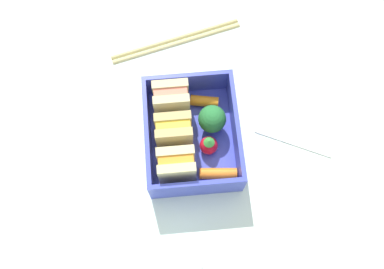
{
  "coord_description": "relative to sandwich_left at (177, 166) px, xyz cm",
  "views": [
    {
      "loc": [
        -19.84,
        1.74,
        57.98
      ],
      "look_at": [
        0.0,
        0.0,
        2.7
      ],
      "focal_mm": 40.0,
      "sensor_mm": 36.0,
      "label": 1
    }
  ],
  "objects": [
    {
      "name": "carrot_stick_far_left",
      "position": [
        9.84,
        -4.66,
        -2.28
      ],
      "size": [
        2.25,
        4.21,
        1.53
      ],
      "primitive_type": "cylinder",
      "rotation": [
        1.57,
        0.0,
        6.09
      ],
      "color": "orange",
      "rests_on": "bento_tray"
    },
    {
      "name": "sandwich_center",
      "position": [
        9.34,
        0.0,
        0.0
      ],
      "size": [
        3.42,
        4.86,
        6.08
      ],
      "color": "beige",
      "rests_on": "bento_tray"
    },
    {
      "name": "folded_napkin",
      "position": [
        7.49,
        -18.82,
        -4.04
      ],
      "size": [
        14.12,
        14.57,
        0.4
      ],
      "primitive_type": "cube",
      "rotation": [
        0.0,
        0.0,
        -0.44
      ],
      "color": "white",
      "rests_on": "ground_plane"
    },
    {
      "name": "bento_rim",
      "position": [
        4.67,
        -2.43,
        -0.74
      ],
      "size": [
        15.81,
        12.61,
        4.6
      ],
      "color": "#3D47C2",
      "rests_on": "bento_tray"
    },
    {
      "name": "drinking_glass",
      "position": [
        -12.23,
        0.37,
        -0.72
      ],
      "size": [
        5.17,
        5.17,
        7.05
      ],
      "primitive_type": "cylinder",
      "color": "silver",
      "rests_on": "ground_plane"
    },
    {
      "name": "sandwich_center_left",
      "position": [
        4.67,
        0.0,
        0.0
      ],
      "size": [
        3.42,
        4.86,
        6.08
      ],
      "color": "tan",
      "rests_on": "bento_tray"
    },
    {
      "name": "ground_plane",
      "position": [
        4.67,
        -2.43,
        -5.24
      ],
      "size": [
        120.0,
        120.0,
        2.0
      ],
      "primitive_type": "cube",
      "color": "silver"
    },
    {
      "name": "chopstick_pair",
      "position": [
        21.32,
        -1.4,
        -3.89
      ],
      "size": [
        6.62,
        20.57,
        0.7
      ],
      "color": "tan",
      "rests_on": "ground_plane"
    },
    {
      "name": "carrot_stick_left",
      "position": [
        -0.95,
        -5.49,
        -2.29
      ],
      "size": [
        1.92,
        5.13,
        1.5
      ],
      "primitive_type": "cylinder",
      "rotation": [
        1.57,
        0.0,
        3.06
      ],
      "color": "orange",
      "rests_on": "bento_tray"
    },
    {
      "name": "strawberry_far_left",
      "position": [
        2.98,
        -4.58,
        -1.66
      ],
      "size": [
        2.52,
        2.52,
        3.12
      ],
      "color": "red",
      "rests_on": "bento_tray"
    },
    {
      "name": "sandwich_left",
      "position": [
        0.0,
        0.0,
        0.0
      ],
      "size": [
        3.42,
        4.86,
        6.08
      ],
      "color": "beige",
      "rests_on": "bento_tray"
    },
    {
      "name": "broccoli_floret",
      "position": [
        6.23,
        -5.33,
        -0.37
      ],
      "size": [
        3.85,
        3.85,
        4.65
      ],
      "color": "#8CC565",
      "rests_on": "bento_tray"
    },
    {
      "name": "bento_tray",
      "position": [
        4.67,
        -2.43,
        -3.64
      ],
      "size": [
        15.81,
        12.61,
        1.2
      ],
      "primitive_type": "cube",
      "color": "#3D47C2",
      "rests_on": "ground_plane"
    }
  ]
}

